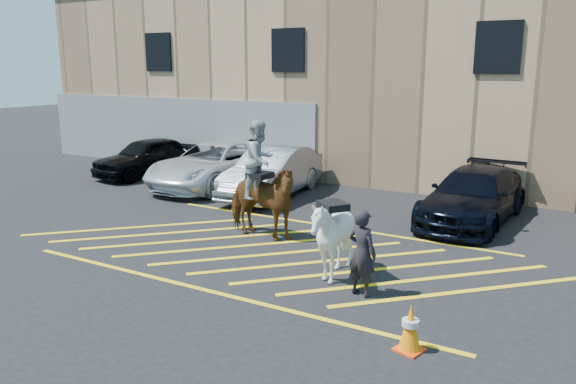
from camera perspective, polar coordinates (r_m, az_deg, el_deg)
The scene contains 11 objects.
ground at distance 12.83m, azimuth -0.04°, elevation -5.89°, with size 90.00×90.00×0.00m, color black.
car_black_suv at distance 21.86m, azimuth -14.11°, elevation 3.51°, with size 1.70×4.23×1.44m, color black.
car_white_pickup at distance 19.46m, azimuth -7.42°, elevation 2.78°, with size 2.51×5.45×1.51m, color silver.
car_silver_sedan at distance 17.87m, azimuth -1.59°, elevation 2.02°, with size 1.62×4.65×1.53m, color gray.
car_blue_suv at distance 15.71m, azimuth 18.31°, elevation -0.38°, with size 1.97×4.85×1.41m, color black.
handler at distance 10.26m, azimuth 7.54°, elevation -6.15°, with size 0.59×0.39×1.61m, color black.
warehouse at distance 23.33m, azimuth 15.09°, elevation 11.26°, with size 32.42×10.20×7.30m.
hatching_zone at distance 12.59m, azimuth -0.72°, elevation -6.25°, with size 12.60×5.12×0.01m.
mounted_bay at distance 13.40m, azimuth -2.84°, elevation 0.04°, with size 2.25×1.17×2.87m.
saddled_white at distance 10.94m, azimuth 4.52°, elevation -4.66°, with size 1.98×2.02×1.66m.
traffic_cone at distance 8.62m, azimuth 12.32°, elevation -13.31°, with size 0.47×0.47×0.73m.
Camera 1 is at (6.06, -10.53, 4.12)m, focal length 35.00 mm.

